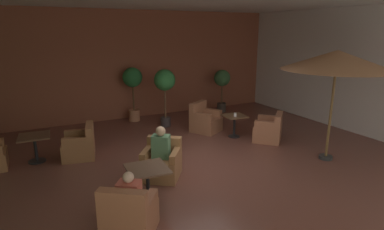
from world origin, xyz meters
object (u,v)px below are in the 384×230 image
(armchair_mid_center_east, at_px, (80,145))
(potted_tree_mid_left, at_px, (222,82))
(patron_blue_shirt, at_px, (129,193))
(patron_by_window, at_px, (161,144))
(armchair_front_right_east, at_px, (129,217))
(armchair_front_left_east, at_px, (269,130))
(cafe_table_front_right, at_px, (147,175))
(potted_tree_mid_right, at_px, (133,84))
(armchair_front_left_north, at_px, (205,121))
(potted_tree_left_corner, at_px, (165,84))
(patio_umbrella_tall_red, at_px, (337,60))
(cafe_table_mid_center, at_px, (35,142))
(cafe_table_front_left, at_px, (234,121))
(armchair_front_right_north, at_px, (162,163))
(iced_drink_cup, at_px, (235,115))

(armchair_mid_center_east, xyz_separation_m, potted_tree_mid_left, (5.59, 2.34, 0.84))
(patron_blue_shirt, height_order, patron_by_window, patron_by_window)
(armchair_front_right_east, bearing_deg, armchair_front_left_east, 27.27)
(cafe_table_front_right, relative_size, potted_tree_mid_right, 0.41)
(armchair_front_left_north, height_order, cafe_table_front_right, armchair_front_left_north)
(potted_tree_left_corner, bearing_deg, armchair_front_left_east, -51.98)
(armchair_mid_center_east, xyz_separation_m, potted_tree_mid_right, (2.17, 2.62, 0.99))
(patio_umbrella_tall_red, distance_m, patron_blue_shirt, 5.45)
(armchair_front_left_east, height_order, patio_umbrella_tall_red, patio_umbrella_tall_red)
(armchair_front_left_north, bearing_deg, armchair_mid_center_east, -173.05)
(cafe_table_mid_center, bearing_deg, potted_tree_mid_right, 37.45)
(potted_tree_left_corner, bearing_deg, cafe_table_front_left, -54.22)
(armchair_front_left_north, xyz_separation_m, armchair_mid_center_east, (-3.79, -0.46, -0.02))
(armchair_front_right_north, distance_m, potted_tree_mid_left, 6.02)
(cafe_table_front_right, distance_m, patron_by_window, 1.03)
(armchair_front_left_east, xyz_separation_m, potted_tree_mid_right, (-2.80, 3.77, 0.99))
(cafe_table_front_right, relative_size, armchair_front_right_east, 0.73)
(armchair_front_left_east, distance_m, iced_drink_cup, 1.05)
(armchair_front_left_east, xyz_separation_m, armchair_front_right_north, (-3.57, -0.76, -0.01))
(cafe_table_front_left, height_order, armchair_front_left_east, armchair_front_left_east)
(potted_tree_left_corner, bearing_deg, potted_tree_mid_left, 17.08)
(armchair_front_left_east, relative_size, potted_tree_mid_right, 0.58)
(armchair_front_left_east, xyz_separation_m, cafe_table_mid_center, (-5.97, 1.34, 0.18))
(armchair_front_right_east, distance_m, potted_tree_mid_right, 6.61)
(patio_umbrella_tall_red, xyz_separation_m, patron_blue_shirt, (-5.12, -0.73, -1.71))
(armchair_front_right_east, bearing_deg, armchair_front_right_north, 54.66)
(armchair_front_left_east, height_order, armchair_front_right_east, armchair_front_right_east)
(cafe_table_mid_center, height_order, armchair_mid_center_east, armchair_mid_center_east)
(armchair_front_left_north, height_order, patron_by_window, patron_by_window)
(cafe_table_mid_center, bearing_deg, armchair_front_right_north, -41.36)
(armchair_front_left_north, relative_size, armchair_front_left_east, 0.98)
(cafe_table_mid_center, xyz_separation_m, patio_umbrella_tall_red, (6.33, -3.04, 1.90))
(potted_tree_mid_right, distance_m, iced_drink_cup, 3.80)
(patio_umbrella_tall_red, xyz_separation_m, potted_tree_left_corner, (-2.45, 4.36, -1.00))
(iced_drink_cup, bearing_deg, potted_tree_left_corner, 123.33)
(armchair_front_left_east, xyz_separation_m, patio_umbrella_tall_red, (0.37, -1.70, 2.08))
(patio_umbrella_tall_red, distance_m, potted_tree_mid_left, 5.34)
(armchair_mid_center_east, relative_size, iced_drink_cup, 8.16)
(potted_tree_mid_left, height_order, potted_tree_mid_right, potted_tree_mid_right)
(potted_tree_left_corner, bearing_deg, patio_umbrella_tall_red, -60.71)
(patio_umbrella_tall_red, bearing_deg, cafe_table_front_right, 178.79)
(potted_tree_mid_right, bearing_deg, potted_tree_left_corner, -56.79)
(cafe_table_front_right, distance_m, potted_tree_left_corner, 4.84)
(armchair_front_left_east, distance_m, armchair_front_right_east, 5.38)
(cafe_table_front_left, bearing_deg, potted_tree_left_corner, 125.78)
(armchair_front_right_east, relative_size, armchair_mid_center_east, 1.16)
(armchair_front_right_north, bearing_deg, patio_umbrella_tall_red, -13.42)
(potted_tree_mid_left, bearing_deg, armchair_front_right_east, -132.17)
(potted_tree_left_corner, height_order, potted_tree_mid_left, potted_tree_left_corner)
(patio_umbrella_tall_red, relative_size, patron_by_window, 3.80)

